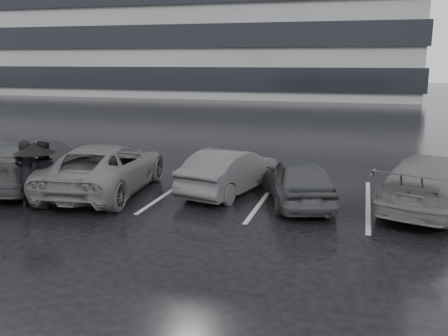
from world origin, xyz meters
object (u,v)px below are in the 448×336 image
car_west_c (38,163)px  car_west_a (230,171)px  car_west_b (105,168)px  car_east (433,182)px  pedestrian_left (28,174)px  pedestrian_right (43,174)px  car_main (299,180)px

car_west_c → car_west_a: bearing=-176.2°
car_west_b → car_east: 8.96m
car_west_c → pedestrian_left: pedestrian_left is taller
car_west_b → pedestrian_right: 1.97m
car_west_a → car_west_b: size_ratio=0.76×
car_east → car_west_c: bearing=22.7°
car_main → car_east: (3.39, 0.39, 0.07)m
car_west_c → car_east: (11.23, 0.66, -0.02)m
car_west_c → car_east: car_west_c is taller
car_west_c → pedestrian_left: size_ratio=2.82×
car_west_a → pedestrian_left: size_ratio=2.18×
car_main → pedestrian_right: bearing=1.6°
car_west_b → pedestrian_right: pedestrian_right is taller
car_west_b → car_west_c: car_west_c is taller
car_west_b → car_east: (8.93, 0.75, -0.00)m
car_main → pedestrian_right: 6.70m
car_west_a → pedestrian_left: 5.45m
car_west_a → pedestrian_right: pedestrian_right is taller
car_west_c → pedestrian_right: bearing=124.2°
car_main → car_east: bearing=169.5°
car_west_a → pedestrian_right: 5.07m
car_east → pedestrian_left: pedestrian_left is taller
car_west_a → pedestrian_left: pedestrian_left is taller
car_west_a → pedestrian_right: (-4.27, -2.73, 0.24)m
car_main → car_west_a: 2.14m
car_west_a → pedestrian_right: bearing=45.8°
car_west_a → pedestrian_left: (-4.64, -2.86, 0.25)m
car_east → pedestrian_left: (-10.09, -2.68, 0.19)m
car_main → car_west_c: bearing=-15.2°
car_west_a → car_west_b: bearing=28.2°
car_east → car_west_a: bearing=17.4°
car_west_a → car_east: (5.45, -0.18, 0.07)m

